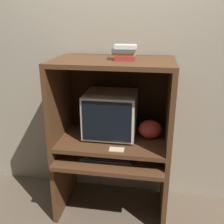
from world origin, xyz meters
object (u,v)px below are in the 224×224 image
keyboard (107,158)px  book_stack (125,53)px  mouse (140,160)px  crt_monitor (111,114)px  snack_bag (150,129)px

keyboard → book_stack: book_stack is taller
mouse → book_stack: bearing=137.2°
crt_monitor → keyboard: bearing=-89.3°
snack_bag → keyboard: bearing=-147.9°
snack_bag → crt_monitor: bearing=179.4°
crt_monitor → keyboard: size_ratio=1.02×
crt_monitor → snack_bag: size_ratio=2.18×
crt_monitor → mouse: crt_monitor is taller
crt_monitor → snack_bag: (0.35, -0.00, -0.12)m
keyboard → snack_bag: size_ratio=2.14×
keyboard → mouse: mouse is taller
snack_bag → book_stack: size_ratio=1.10×
book_stack → mouse: bearing=-42.8°
mouse → snack_bag: (0.06, 0.21, 0.19)m
keyboard → book_stack: 0.89m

